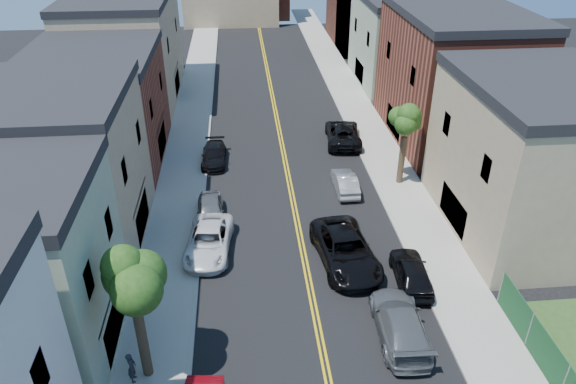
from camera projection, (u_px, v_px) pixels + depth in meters
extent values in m
cube|color=gray|center=(188.00, 134.00, 46.19)|extent=(3.20, 100.00, 0.15)
cube|color=gray|center=(368.00, 128.00, 47.47)|extent=(3.20, 100.00, 0.15)
cube|color=gray|center=(208.00, 134.00, 46.33)|extent=(0.30, 100.00, 0.15)
cube|color=gray|center=(349.00, 128.00, 47.33)|extent=(0.30, 100.00, 0.15)
cube|color=#998466|center=(55.00, 175.00, 30.57)|extent=(9.00, 10.00, 9.00)
cube|color=brown|center=(97.00, 111.00, 40.28)|extent=(9.00, 12.00, 8.00)
cube|color=#998466|center=(127.00, 50.00, 51.94)|extent=(9.00, 16.00, 9.50)
cube|color=#998466|center=(534.00, 162.00, 31.97)|extent=(9.00, 12.00, 9.00)
cube|color=brown|center=(452.00, 79.00, 43.76)|extent=(9.00, 14.00, 10.00)
cube|color=gray|center=(403.00, 43.00, 56.18)|extent=(9.00, 12.00, 8.50)
cylinder|color=#3E2C1F|center=(142.00, 340.00, 22.80)|extent=(0.44, 0.44, 3.96)
sphere|color=#1B3B10|center=(127.00, 259.00, 20.62)|extent=(5.20, 5.20, 5.20)
sphere|color=#1B3B10|center=(135.00, 242.00, 19.80)|extent=(3.90, 3.90, 3.90)
sphere|color=#1B3B10|center=(118.00, 262.00, 21.29)|extent=(3.64, 3.64, 3.64)
cylinder|color=#3E2C1F|center=(402.00, 160.00, 37.94)|extent=(0.44, 0.44, 3.52)
sphere|color=#1B3B10|center=(408.00, 110.00, 36.06)|extent=(4.40, 4.40, 4.40)
sphere|color=#1B3B10|center=(417.00, 99.00, 35.37)|extent=(3.30, 3.30, 3.30)
sphere|color=#1B3B10|center=(399.00, 114.00, 36.62)|extent=(3.08, 3.08, 3.08)
imported|color=silver|center=(209.00, 241.00, 31.42)|extent=(3.06, 5.66, 1.51)
imported|color=#515458|center=(211.00, 210.00, 34.39)|extent=(1.89, 4.26, 1.42)
imported|color=black|center=(214.00, 155.00, 41.43)|extent=(1.93, 4.48, 1.29)
imported|color=#54575B|center=(400.00, 323.00, 25.54)|extent=(2.47, 5.59, 1.60)
imported|color=black|center=(411.00, 272.00, 28.96)|extent=(2.11, 4.56, 1.51)
imported|color=#9A9EA1|center=(345.00, 182.00, 37.69)|extent=(1.43, 4.07, 1.34)
imported|color=black|center=(343.00, 133.00, 44.62)|extent=(3.24, 6.08, 1.63)
imported|color=black|center=(346.00, 250.00, 30.42)|extent=(3.63, 6.66, 1.77)
imported|color=#25262D|center=(132.00, 367.00, 23.08)|extent=(0.42, 0.59, 1.54)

